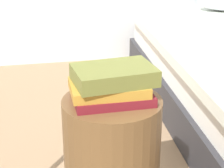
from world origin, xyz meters
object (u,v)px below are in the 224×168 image
book_maroon (113,96)px  book_olive (114,75)px  book_ochre (109,88)px  side_table (112,166)px

book_maroon → book_olive: (0.00, -0.00, 0.08)m
book_ochre → book_olive: 0.05m
side_table → book_ochre: bearing=-168.0°
side_table → book_olive: 0.36m
book_maroon → book_olive: size_ratio=0.99×
side_table → book_maroon: 0.28m
book_olive → book_maroon: bearing=156.6°
book_maroon → side_table: bearing=-141.8°
book_ochre → book_maroon: bearing=20.5°
book_maroon → book_ochre: 0.04m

